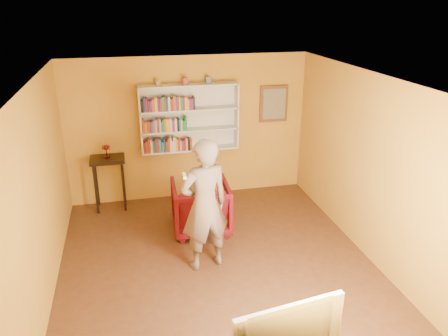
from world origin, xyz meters
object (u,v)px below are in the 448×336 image
at_px(console_table, 108,167).
at_px(person, 205,206).
at_px(bookshelf, 189,117).
at_px(armchair, 201,207).
at_px(ruby_lustre, 106,149).
at_px(television, 283,326).

distance_m(console_table, person, 2.61).
xyz_separation_m(bookshelf, armchair, (-0.05, -1.35, -1.17)).
height_order(ruby_lustre, armchair, ruby_lustre).
distance_m(person, television, 2.30).
relative_size(bookshelf, television, 1.61).
xyz_separation_m(bookshelf, console_table, (-1.51, -0.16, -0.78)).
bearing_deg(console_table, ruby_lustre, 110.56).
height_order(armchair, television, television).
relative_size(bookshelf, ruby_lustre, 7.66).
bearing_deg(ruby_lustre, television, -69.69).
bearing_deg(person, television, 84.36).
relative_size(ruby_lustre, person, 0.12).
height_order(person, television, person).
relative_size(bookshelf, person, 0.93).
xyz_separation_m(console_table, television, (1.67, -4.50, -0.05)).
xyz_separation_m(bookshelf, ruby_lustre, (-1.51, -0.16, -0.44)).
distance_m(armchair, person, 1.19).
height_order(console_table, person, person).
bearing_deg(ruby_lustre, console_table, -69.44).
bearing_deg(armchair, bookshelf, -89.19).
relative_size(bookshelf, armchair, 1.91).
height_order(ruby_lustre, television, ruby_lustre).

